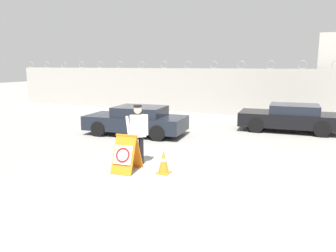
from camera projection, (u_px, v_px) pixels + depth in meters
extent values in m
plane|color=gray|center=(184.00, 170.00, 9.51)|extent=(90.00, 90.00, 0.00)
cube|color=#ADA8A0|center=(254.00, 93.00, 19.24)|extent=(36.00, 0.30, 2.79)
torus|color=gray|center=(31.00, 65.00, 26.08)|extent=(0.47, 0.03, 0.47)
torus|color=gray|center=(47.00, 65.00, 25.40)|extent=(0.47, 0.03, 0.47)
torus|color=gray|center=(64.00, 65.00, 24.72)|extent=(0.47, 0.03, 0.47)
torus|color=gray|center=(81.00, 65.00, 24.04)|extent=(0.47, 0.03, 0.47)
torus|color=gray|center=(100.00, 65.00, 23.36)|extent=(0.47, 0.03, 0.47)
torus|color=gray|center=(120.00, 65.00, 22.68)|extent=(0.47, 0.03, 0.47)
torus|color=gray|center=(141.00, 65.00, 22.00)|extent=(0.47, 0.03, 0.47)
torus|color=gray|center=(164.00, 65.00, 21.32)|extent=(0.47, 0.03, 0.47)
torus|color=gray|center=(188.00, 65.00, 20.64)|extent=(0.47, 0.03, 0.47)
torus|color=gray|center=(214.00, 65.00, 19.96)|extent=(0.47, 0.03, 0.47)
torus|color=gray|center=(241.00, 65.00, 19.28)|extent=(0.47, 0.03, 0.47)
torus|color=gray|center=(271.00, 65.00, 18.60)|extent=(0.47, 0.03, 0.47)
torus|color=gray|center=(302.00, 65.00, 17.92)|extent=(0.47, 0.03, 0.47)
cube|color=orange|center=(124.00, 155.00, 9.21)|extent=(0.66, 0.50, 1.04)
cube|color=orange|center=(130.00, 152.00, 9.60)|extent=(0.66, 0.50, 1.04)
cube|color=orange|center=(127.00, 135.00, 9.31)|extent=(0.67, 0.11, 0.05)
cube|color=white|center=(123.00, 155.00, 9.17)|extent=(0.55, 0.26, 0.50)
torus|color=red|center=(123.00, 155.00, 9.16)|extent=(0.44, 0.24, 0.42)
cylinder|color=black|center=(141.00, 150.00, 10.04)|extent=(0.15, 0.15, 0.87)
cylinder|color=black|center=(136.00, 151.00, 9.98)|extent=(0.15, 0.15, 0.87)
cube|color=silver|center=(138.00, 126.00, 9.87)|extent=(0.47, 0.48, 0.67)
sphere|color=beige|center=(138.00, 110.00, 9.78)|extent=(0.23, 0.23, 0.23)
cylinder|color=silver|center=(147.00, 125.00, 9.96)|extent=(0.09, 0.09, 0.64)
cylinder|color=silver|center=(128.00, 126.00, 9.86)|extent=(0.31, 0.31, 0.61)
cylinder|color=black|center=(138.00, 106.00, 9.76)|extent=(0.25, 0.25, 0.05)
cube|color=orange|center=(164.00, 173.00, 9.26)|extent=(0.36, 0.36, 0.03)
cone|color=orange|center=(164.00, 161.00, 9.20)|extent=(0.30, 0.30, 0.64)
cylinder|color=white|center=(164.00, 160.00, 9.19)|extent=(0.15, 0.15, 0.09)
cylinder|color=black|center=(98.00, 129.00, 13.95)|extent=(0.66, 0.26, 0.64)
cylinder|color=black|center=(117.00, 122.00, 15.57)|extent=(0.66, 0.26, 0.64)
cylinder|color=black|center=(157.00, 133.00, 13.09)|extent=(0.66, 0.26, 0.64)
cylinder|color=black|center=(171.00, 126.00, 14.72)|extent=(0.66, 0.26, 0.64)
cube|color=black|center=(136.00, 123.00, 14.29)|extent=(4.50, 2.27, 0.61)
cube|color=black|center=(140.00, 111.00, 14.13)|extent=(2.23, 1.87, 0.41)
cylinder|color=black|center=(256.00, 125.00, 14.72)|extent=(0.69, 0.24, 0.68)
cylinder|color=black|center=(260.00, 119.00, 16.37)|extent=(0.69, 0.24, 0.68)
cylinder|color=black|center=(322.00, 129.00, 13.78)|extent=(0.69, 0.24, 0.68)
cylinder|color=black|center=(319.00, 122.00, 15.44)|extent=(0.69, 0.24, 0.68)
cube|color=black|center=(288.00, 119.00, 15.04)|extent=(4.48, 2.21, 0.61)
cube|color=black|center=(294.00, 109.00, 14.87)|extent=(2.21, 1.86, 0.39)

